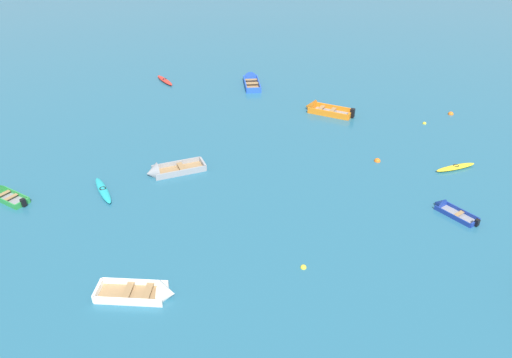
% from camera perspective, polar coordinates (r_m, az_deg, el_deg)
% --- Properties ---
extents(rowboat_orange_cluster_inner, '(4.36, 2.32, 1.35)m').
position_cam_1_polar(rowboat_orange_cluster_inner, '(41.19, 7.64, 8.25)').
color(rowboat_orange_cluster_inner, gray).
rests_on(rowboat_orange_cluster_inner, ground_plane).
extents(kayak_yellow_center, '(2.82, 2.09, 0.29)m').
position_cam_1_polar(kayak_yellow_center, '(34.68, 22.68, 1.31)').
color(kayak_yellow_center, yellow).
rests_on(kayak_yellow_center, ground_plane).
extents(rowboat_grey_midfield_left, '(3.91, 3.31, 1.29)m').
position_cam_1_polar(rowboat_grey_midfield_left, '(32.00, -10.99, 0.90)').
color(rowboat_grey_midfield_left, '#99754C').
rests_on(rowboat_grey_midfield_left, ground_plane).
extents(kayak_red_near_camera, '(2.78, 2.71, 0.32)m').
position_cam_1_polar(kayak_red_near_camera, '(48.74, -10.82, 11.48)').
color(kayak_red_near_camera, red).
rests_on(kayak_red_near_camera, ground_plane).
extents(rowboat_white_outer_left, '(3.78, 1.82, 1.18)m').
position_cam_1_polar(rowboat_white_outer_left, '(22.92, -12.31, -13.17)').
color(rowboat_white_outer_left, '#99754C').
rests_on(rowboat_white_outer_left, ground_plane).
extents(rowboat_green_cluster_outer, '(3.11, 1.83, 0.91)m').
position_cam_1_polar(rowboat_green_cluster_outer, '(32.89, -27.93, -1.64)').
color(rowboat_green_cluster_outer, gray).
rests_on(rowboat_green_cluster_outer, ground_plane).
extents(rowboat_blue_back_row_left, '(2.65, 4.48, 1.26)m').
position_cam_1_polar(rowboat_blue_back_row_left, '(47.74, -0.61, 11.69)').
color(rowboat_blue_back_row_left, '#99754C').
rests_on(rowboat_blue_back_row_left, ground_plane).
extents(kayak_turquoise_foreground_center, '(2.65, 2.84, 0.32)m').
position_cam_1_polar(kayak_turquoise_foreground_center, '(30.96, -17.76, -1.28)').
color(kayak_turquoise_foreground_center, teal).
rests_on(kayak_turquoise_foreground_center, ground_plane).
extents(rowboat_deep_blue_far_left, '(2.61, 2.38, 0.86)m').
position_cam_1_polar(rowboat_deep_blue_far_left, '(29.98, 21.76, -3.29)').
color(rowboat_deep_blue_far_left, gray).
rests_on(rowboat_deep_blue_far_left, ground_plane).
extents(mooring_buoy_far_field, '(0.44, 0.44, 0.44)m').
position_cam_1_polar(mooring_buoy_far_field, '(34.07, 14.25, 2.07)').
color(mooring_buoy_far_field, orange).
rests_on(mooring_buoy_far_field, ground_plane).
extents(mooring_buoy_between_boats_left, '(0.45, 0.45, 0.45)m').
position_cam_1_polar(mooring_buoy_between_boats_left, '(43.58, 22.18, 7.15)').
color(mooring_buoy_between_boats_left, orange).
rests_on(mooring_buoy_between_boats_left, ground_plane).
extents(mooring_buoy_central, '(0.30, 0.30, 0.30)m').
position_cam_1_polar(mooring_buoy_central, '(40.97, 19.42, 6.24)').
color(mooring_buoy_central, yellow).
rests_on(mooring_buoy_central, ground_plane).
extents(mooring_buoy_near_foreground, '(0.31, 0.31, 0.31)m').
position_cam_1_polar(mooring_buoy_near_foreground, '(24.10, 5.67, -10.47)').
color(mooring_buoy_near_foreground, yellow).
rests_on(mooring_buoy_near_foreground, ground_plane).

